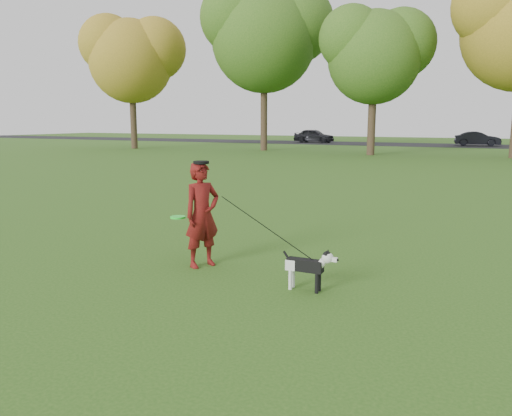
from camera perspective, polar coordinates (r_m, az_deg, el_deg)
The scene contains 8 objects.
ground at distance 6.88m, azimuth -0.71°, elevation -8.35°, with size 120.00×120.00×0.00m, color #285116.
road at distance 46.01m, azimuth 21.79°, elevation 6.65°, with size 120.00×7.00×0.02m, color black.
man at distance 7.42m, azimuth -6.18°, elevation -0.76°, with size 0.57×0.38×1.57m, color #540C0D.
dog at distance 6.44m, azimuth 6.10°, elevation -6.46°, with size 0.75×0.15×0.57m.
car_left at distance 48.43m, azimuth 6.65°, elevation 8.20°, with size 1.53×3.81×1.30m, color black.
car_mid at distance 45.91m, azimuth 23.98°, elevation 7.25°, with size 1.26×3.60×1.19m, color black.
man_held_items at distance 6.73m, azimuth 1.14°, elevation -2.23°, with size 2.41×0.49×1.20m.
tree_row at distance 32.64m, azimuth 18.35°, elevation 18.79°, with size 51.74×8.86×12.01m.
Camera 1 is at (2.86, -5.87, 2.17)m, focal length 35.00 mm.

